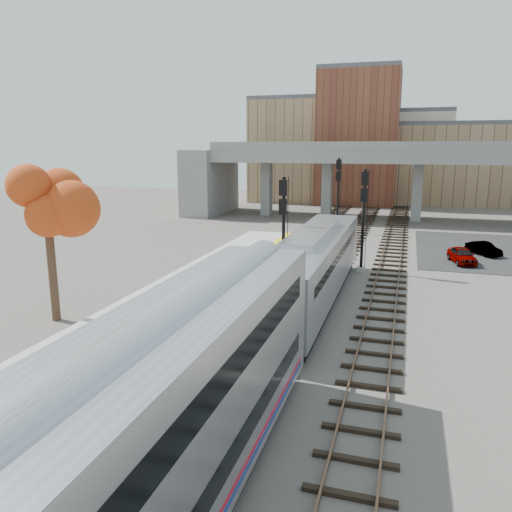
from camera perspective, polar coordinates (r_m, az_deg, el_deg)
The scene contains 14 objects.
ground at distance 21.73m, azimuth -0.61°, elevation -12.00°, with size 160.00×160.00×0.00m, color #47423D.
platform at distance 24.67m, azimuth -17.10°, elevation -9.07°, with size 4.50×60.00×0.35m, color #9E9E99.
yellow_strip at distance 23.64m, azimuth -13.25°, elevation -9.34°, with size 0.70×60.00×0.01m, color yellow.
tracks at distance 32.99m, azimuth 7.52°, elevation -3.34°, with size 10.70×95.00×0.25m.
overpass at distance 63.95m, azimuth 16.18°, elevation 9.12°, with size 54.00×12.00×9.50m.
buildings_far at distance 85.56m, azimuth 14.06°, elevation 11.35°, with size 43.00×21.00×20.60m.
parking_lot at distance 48.38m, azimuth 26.15°, elevation 0.48°, with size 14.00×18.00×0.04m, color black.
locomotive at distance 29.08m, azimuth 6.62°, elevation -0.98°, with size 3.02×19.05×4.10m.
signal_mast_near at distance 30.23m, azimuth 3.12°, elevation 2.18°, with size 0.60×0.64×7.22m.
signal_mast_mid at distance 36.71m, azimuth 12.14°, elevation 3.95°, with size 0.60×0.64×7.41m.
signal_mast_far at distance 53.53m, azimuth 9.33°, elevation 6.94°, with size 0.60×0.64×7.80m.
tree at distance 27.29m, azimuth -22.86°, elevation 5.73°, with size 3.60×3.60×8.44m.
car_a at distance 42.07m, azimuth 22.49°, elevation 0.08°, with size 1.48×3.68×1.25m, color #99999E.
car_b at distance 45.97m, azimuth 24.57°, elevation 0.78°, with size 1.16×3.32×1.09m, color #99999E.
Camera 1 is at (5.98, -18.86, 9.00)m, focal length 35.00 mm.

